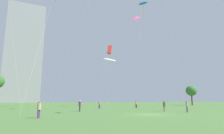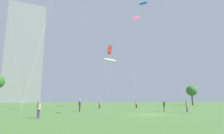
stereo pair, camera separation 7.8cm
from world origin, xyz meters
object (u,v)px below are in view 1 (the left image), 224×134
(person_standing_2, at_px, (99,104))
(park_tree_1, at_px, (191,91))
(person_standing_0, at_px, (80,105))
(person_standing_5, at_px, (187,106))
(kite_flying_3, at_px, (110,60))
(person_standing_3, at_px, (164,105))
(kite_flying_7, at_px, (110,50))
(distant_highrise_0, at_px, (24,54))
(kite_flying_2, at_px, (136,19))
(person_standing_1, at_px, (39,108))
(kite_flying_4, at_px, (143,3))
(person_standing_4, at_px, (136,104))

(person_standing_2, distance_m, park_tree_1, 36.63)
(person_standing_0, height_order, person_standing_2, person_standing_0)
(person_standing_5, relative_size, kite_flying_3, 0.11)
(person_standing_2, height_order, person_standing_3, person_standing_2)
(person_standing_3, distance_m, kite_flying_3, 31.81)
(person_standing_3, xyz_separation_m, kite_flying_7, (-4.70, 20.13, 13.77))
(person_standing_0, relative_size, person_standing_5, 1.07)
(distant_highrise_0, bearing_deg, person_standing_0, -84.38)
(person_standing_0, bearing_deg, distant_highrise_0, -143.16)
(person_standing_3, xyz_separation_m, kite_flying_2, (-5.69, -4.76, 10.92))
(person_standing_0, xyz_separation_m, kite_flying_2, (6.58, -7.28, 10.87))
(person_standing_0, xyz_separation_m, park_tree_1, (36.34, 26.37, 3.69))
(person_standing_0, distance_m, kite_flying_3, 30.76)
(person_standing_1, bearing_deg, person_standing_2, -174.84)
(person_standing_2, bearing_deg, kite_flying_4, 38.53)
(person_standing_0, relative_size, kite_flying_7, 0.11)
(person_standing_1, xyz_separation_m, person_standing_2, (8.04, 18.97, 0.00))
(kite_flying_4, xyz_separation_m, park_tree_1, (18.43, 7.19, -25.16))
(person_standing_0, bearing_deg, person_standing_4, 149.44)
(distant_highrise_0, bearing_deg, person_standing_3, -79.58)
(park_tree_1, distance_m, distant_highrise_0, 120.95)
(person_standing_1, relative_size, person_standing_3, 1.01)
(person_standing_3, xyz_separation_m, person_standing_4, (0.12, 13.61, -0.01))
(person_standing_1, bearing_deg, kite_flying_7, -174.91)
(park_tree_1, bearing_deg, distant_highrise_0, 130.80)
(person_standing_4, distance_m, kite_flying_3, 20.29)
(person_standing_0, height_order, kite_flying_3, kite_flying_3)
(person_standing_1, xyz_separation_m, person_standing_4, (16.36, 20.62, -0.02))
(person_standing_4, relative_size, kite_flying_3, 0.11)
(person_standing_2, distance_m, kite_flying_2, 20.11)
(person_standing_0, distance_m, person_standing_3, 12.53)
(person_standing_0, distance_m, kite_flying_2, 14.64)
(person_standing_4, height_order, person_standing_5, person_standing_4)
(person_standing_4, bearing_deg, distant_highrise_0, -33.28)
(park_tree_1, relative_size, distant_highrise_0, 0.09)
(person_standing_1, bearing_deg, kite_flying_4, 170.82)
(person_standing_0, bearing_deg, person_standing_1, -4.99)
(kite_flying_3, relative_size, distant_highrise_0, 0.20)
(person_standing_1, distance_m, kite_flying_7, 32.55)
(person_standing_3, xyz_separation_m, kite_flying_4, (5.64, 21.70, 28.89))
(person_standing_2, xyz_separation_m, kite_flying_2, (2.51, -16.71, 10.90))
(kite_flying_2, relative_size, kite_flying_7, 0.78)
(person_standing_4, xyz_separation_m, park_tree_1, (23.95, 15.28, 3.74))
(kite_flying_2, height_order, kite_flying_3, kite_flying_3)
(person_standing_1, xyz_separation_m, kite_flying_3, (13.15, 35.91, 12.94))
(person_standing_1, relative_size, person_standing_4, 1.02)
(person_standing_1, height_order, kite_flying_4, kite_flying_4)
(person_standing_4, bearing_deg, person_standing_3, 119.39)
(person_standing_5, distance_m, distant_highrise_0, 135.68)
(kite_flying_2, bearing_deg, distant_highrise_0, 110.90)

